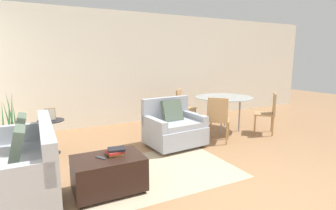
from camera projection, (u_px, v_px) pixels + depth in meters
The scene contains 15 objects.
ground_plane at pixel (237, 189), 3.31m from camera, with size 20.00×20.00×0.00m, color #936B47.
wall_back at pixel (131, 69), 6.56m from camera, with size 12.00×0.06×2.75m.
area_rug at pixel (157, 171), 3.84m from camera, with size 2.27×1.59×0.01m.
couch at pixel (17, 172), 3.10m from camera, with size 0.93×1.77×0.92m.
armchair at pixel (174, 128), 4.91m from camera, with size 1.06×0.89×0.89m.
ottoman at pixel (109, 173), 3.22m from camera, with size 0.84×0.57×0.45m.
book_stack at pixel (116, 151), 3.27m from camera, with size 0.24×0.20×0.08m.
tv_remote_primary at pixel (101, 158), 3.16m from camera, with size 0.12×0.15×0.01m.
potted_plant at pixel (13, 147), 4.18m from camera, with size 0.42×0.42×1.13m.
side_table at pixel (52, 130), 4.48m from camera, with size 0.43×0.43×0.59m.
picture_frame at pixel (50, 114), 4.43m from camera, with size 0.17×0.07×0.20m.
dining_table at pixel (224, 100), 5.94m from camera, with size 1.29×1.29×0.77m.
dining_chair_near_left at pixel (218, 117), 5.06m from camera, with size 0.59×0.59×0.90m.
dining_chair_near_right at pixel (269, 110), 5.68m from camera, with size 0.59×0.59×0.90m.
dining_chair_far_left at pixel (183, 105), 6.26m from camera, with size 0.59×0.59×0.90m.
Camera 1 is at (-2.18, -2.33, 1.64)m, focal length 28.00 mm.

